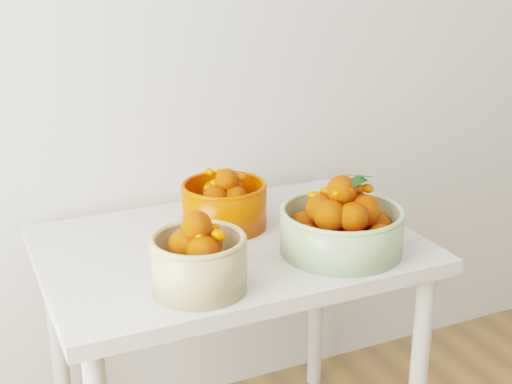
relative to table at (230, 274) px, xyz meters
The scene contains 4 objects.
table is the anchor object (origin of this frame).
bowl_cream 0.32m from the table, 127.48° to the right, with size 0.25×0.25×0.19m.
bowl_green 0.34m from the table, 34.90° to the right, with size 0.42×0.42×0.21m.
bowl_orange 0.20m from the table, 74.83° to the left, with size 0.28×0.28×0.17m.
Camera 1 is at (-1.06, -0.03, 1.53)m, focal length 50.00 mm.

